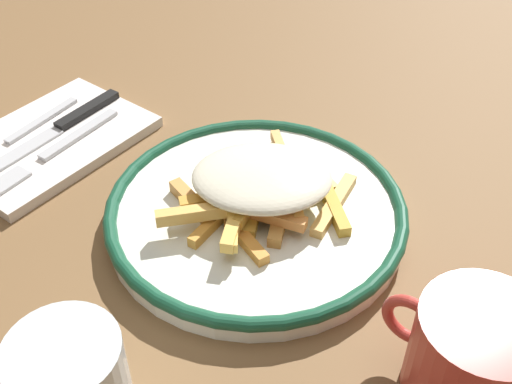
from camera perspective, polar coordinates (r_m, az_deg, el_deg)
name	(u,v)px	position (r m, az deg, el deg)	size (l,w,h in m)	color
ground_plane	(256,222)	(0.62, 0.00, -2.73)	(2.60, 2.60, 0.00)	brown
plate	(256,212)	(0.61, 0.00, -1.81)	(0.29, 0.29, 0.03)	white
fries_heap	(256,186)	(0.60, 0.02, 0.53)	(0.18, 0.18, 0.04)	orange
napkin	(49,141)	(0.75, -18.08, 4.37)	(0.15, 0.21, 0.01)	silver
fork	(56,149)	(0.72, -17.52, 3.68)	(0.02, 0.18, 0.00)	silver
knife	(61,127)	(0.76, -17.15, 5.63)	(0.02, 0.21, 0.01)	black
spoon	(7,141)	(0.75, -21.48, 4.30)	(0.03, 0.15, 0.01)	silver
coffee_mug	(473,356)	(0.49, 18.95, -13.80)	(0.12, 0.09, 0.08)	#BC3B32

